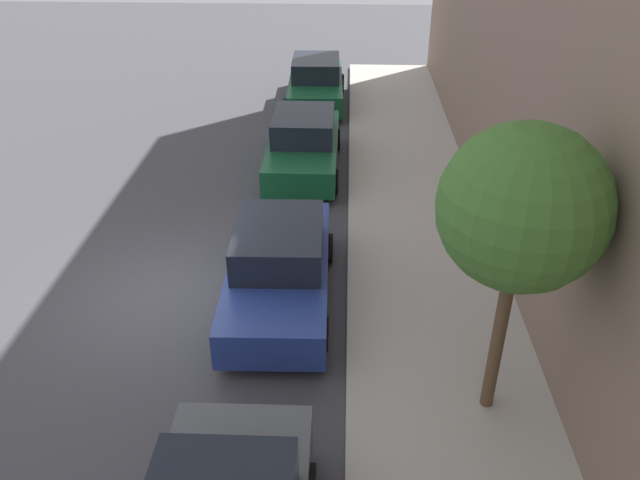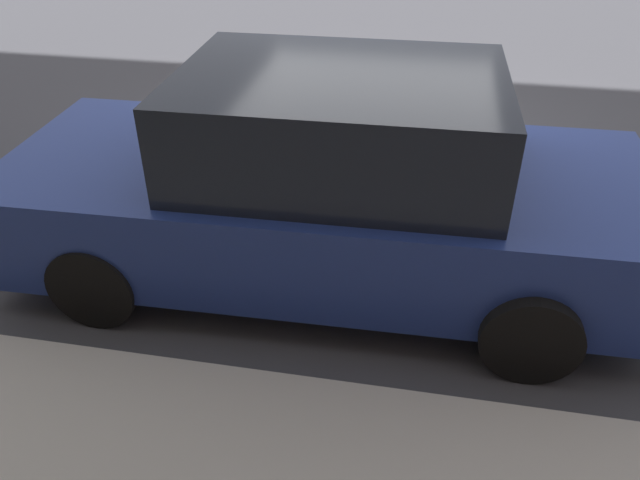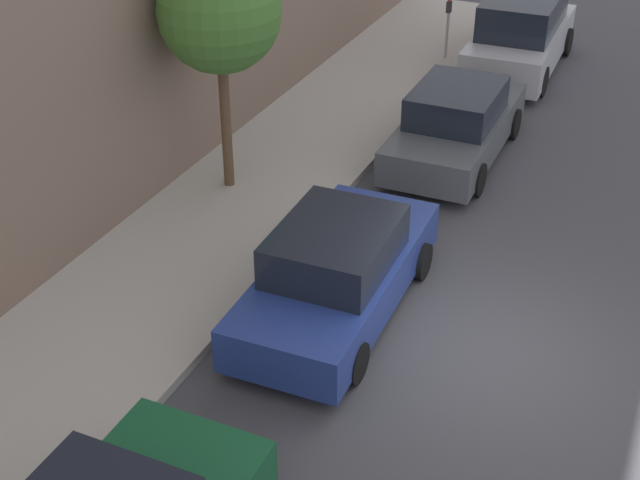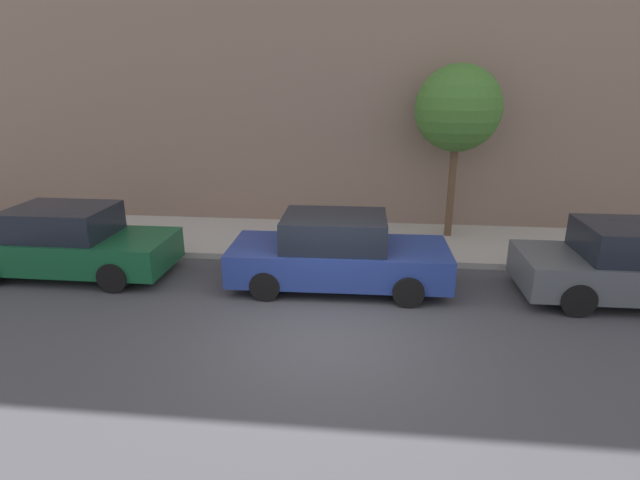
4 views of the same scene
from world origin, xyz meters
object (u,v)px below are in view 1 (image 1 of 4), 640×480
object	(u,v)px
parked_sedan_fourth	(304,144)
parked_sedan_fifth	(316,83)
street_tree	(522,209)
parked_sedan_third	(279,266)

from	to	relation	value
parked_sedan_fourth	parked_sedan_fifth	distance (m)	5.56
parked_sedan_fifth	street_tree	bearing A→B (deg)	-77.02
parked_sedan_third	parked_sedan_fifth	bearing A→B (deg)	89.51
parked_sedan_third	street_tree	world-z (taller)	street_tree
parked_sedan_third	street_tree	xyz separation A→B (m)	(3.38, -2.73, 2.73)
parked_sedan_third	parked_sedan_fourth	world-z (taller)	same
parked_sedan_fourth	parked_sedan_fifth	size ratio (longest dim) A/B	0.99
parked_sedan_third	parked_sedan_fifth	distance (m)	11.53
parked_sedan_third	street_tree	distance (m)	5.13
parked_sedan_fourth	street_tree	world-z (taller)	street_tree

